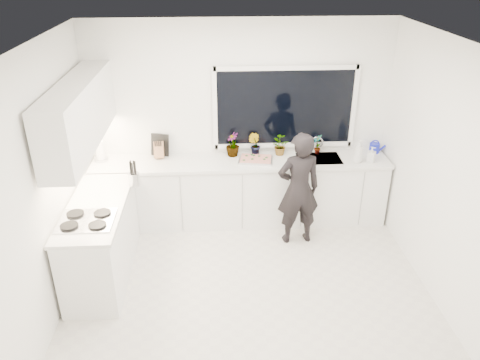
{
  "coord_description": "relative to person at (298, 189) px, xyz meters",
  "views": [
    {
      "loc": [
        -0.35,
        -4.22,
        3.45
      ],
      "look_at": [
        -0.07,
        0.4,
        1.15
      ],
      "focal_mm": 35.0,
      "sensor_mm": 36.0,
      "label": 1
    }
  ],
  "objects": [
    {
      "name": "faucet",
      "position": [
        0.36,
        0.75,
        0.28
      ],
      "size": [
        0.03,
        0.03,
        0.22
      ],
      "primitive_type": "cylinder",
      "color": "silver",
      "rests_on": "countertop_back"
    },
    {
      "name": "watering_can",
      "position": [
        1.16,
        0.71,
        0.23
      ],
      "size": [
        0.16,
        0.16,
        0.13
      ],
      "primitive_type": "cylinder",
      "rotation": [
        0.0,
        0.0,
        -0.19
      ],
      "color": "#141DC0",
      "rests_on": "countertop_back"
    },
    {
      "name": "upper_cabinets",
      "position": [
        -2.48,
        -0.2,
        1.1
      ],
      "size": [
        0.34,
        2.1,
        0.7
      ],
      "primitive_type": "cube",
      "color": "white",
      "rests_on": "wall_left"
    },
    {
      "name": "wall_left",
      "position": [
        -2.7,
        -0.9,
        0.6
      ],
      "size": [
        0.02,
        3.5,
        2.7
      ],
      "primitive_type": "cube",
      "color": "white",
      "rests_on": "ground"
    },
    {
      "name": "ceiling",
      "position": [
        -0.69,
        -0.9,
        1.96
      ],
      "size": [
        4.0,
        3.5,
        0.02
      ],
      "primitive_type": "cube",
      "color": "white",
      "rests_on": "wall_back"
    },
    {
      "name": "person",
      "position": [
        0.0,
        0.0,
        0.0
      ],
      "size": [
        0.59,
        0.42,
        1.5
      ],
      "primitive_type": "imported",
      "rotation": [
        0.0,
        0.0,
        3.26
      ],
      "color": "black",
      "rests_on": "floor"
    },
    {
      "name": "sink",
      "position": [
        0.36,
        0.55,
        0.12
      ],
      "size": [
        0.58,
        0.42,
        0.14
      ],
      "primitive_type": "cube",
      "color": "silver",
      "rests_on": "countertop_back"
    },
    {
      "name": "pizza",
      "position": [
        -0.49,
        0.52,
        0.2
      ],
      "size": [
        0.44,
        0.35,
        0.01
      ],
      "primitive_type": "cube",
      "rotation": [
        0.0,
        0.0,
        -0.17
      ],
      "color": "red",
      "rests_on": "pizza_tray"
    },
    {
      "name": "window",
      "position": [
        -0.09,
        0.83,
        0.8
      ],
      "size": [
        1.8,
        0.02,
        1.0
      ],
      "primitive_type": "cube",
      "color": "black",
      "rests_on": "wall_back"
    },
    {
      "name": "base_cabinets_left",
      "position": [
        -2.36,
        -0.55,
        -0.31
      ],
      "size": [
        0.58,
        1.6,
        0.88
      ],
      "primitive_type": "cube",
      "color": "white",
      "rests_on": "floor"
    },
    {
      "name": "stovetop",
      "position": [
        -2.38,
        -0.9,
        0.18
      ],
      "size": [
        0.56,
        0.48,
        0.03
      ],
      "primitive_type": "cube",
      "color": "black",
      "rests_on": "countertop_left"
    },
    {
      "name": "picture_frame_small",
      "position": [
        -1.77,
        0.79,
        0.32
      ],
      "size": [
        0.25,
        0.09,
        0.3
      ],
      "primitive_type": "cube",
      "rotation": [
        0.0,
        0.0,
        -0.29
      ],
      "color": "black",
      "rests_on": "countertop_back"
    },
    {
      "name": "herb_plants",
      "position": [
        -0.37,
        0.71,
        0.31
      ],
      "size": [
        1.32,
        0.3,
        0.33
      ],
      "color": "#26662D",
      "rests_on": "countertop_back"
    },
    {
      "name": "base_cabinets_back",
      "position": [
        -0.69,
        0.55,
        -0.31
      ],
      "size": [
        3.92,
        0.58,
        0.88
      ],
      "primitive_type": "cube",
      "color": "white",
      "rests_on": "floor"
    },
    {
      "name": "picture_frame_large",
      "position": [
        -1.78,
        0.79,
        0.31
      ],
      "size": [
        0.22,
        0.08,
        0.28
      ],
      "primitive_type": "cube",
      "rotation": [
        0.0,
        0.0,
        -0.28
      ],
      "color": "black",
      "rests_on": "countertop_back"
    },
    {
      "name": "pizza_tray",
      "position": [
        -0.49,
        0.52,
        0.18
      ],
      "size": [
        0.49,
        0.39,
        0.03
      ],
      "primitive_type": "cube",
      "rotation": [
        0.0,
        0.0,
        -0.17
      ],
      "color": "silver",
      "rests_on": "countertop_back"
    },
    {
      "name": "soap_bottles",
      "position": [
        0.89,
        0.4,
        0.31
      ],
      "size": [
        0.33,
        0.16,
        0.32
      ],
      "color": "#D8BF66",
      "rests_on": "countertop_back"
    },
    {
      "name": "countertop_back",
      "position": [
        -0.69,
        0.54,
        0.15
      ],
      "size": [
        3.94,
        0.62,
        0.04
      ],
      "primitive_type": "cube",
      "color": "silver",
      "rests_on": "base_cabinets_back"
    },
    {
      "name": "utensil_crock",
      "position": [
        -2.0,
        -0.1,
        0.25
      ],
      "size": [
        0.15,
        0.15,
        0.16
      ],
      "primitive_type": "cylinder",
      "rotation": [
        0.0,
        0.0,
        -0.21
      ],
      "color": "#AEADB2",
      "rests_on": "countertop_left"
    },
    {
      "name": "paper_towel_roll",
      "position": [
        -2.54,
        0.65,
        0.3
      ],
      "size": [
        0.14,
        0.14,
        0.26
      ],
      "primitive_type": "cylinder",
      "rotation": [
        0.0,
        0.0,
        -0.37
      ],
      "color": "silver",
      "rests_on": "countertop_back"
    },
    {
      "name": "countertop_left",
      "position": [
        -2.36,
        -0.55,
        0.15
      ],
      "size": [
        0.62,
        1.6,
        0.04
      ],
      "primitive_type": "cube",
      "color": "silver",
      "rests_on": "base_cabinets_left"
    },
    {
      "name": "knife_block",
      "position": [
        -1.77,
        0.69,
        0.28
      ],
      "size": [
        0.13,
        0.11,
        0.22
      ],
      "primitive_type": "cube",
      "rotation": [
        0.0,
        0.0,
        0.05
      ],
      "color": "#9F6A4A",
      "rests_on": "countertop_back"
    },
    {
      "name": "floor",
      "position": [
        -0.69,
        -0.9,
        -0.76
      ],
      "size": [
        4.0,
        3.5,
        0.02
      ],
      "primitive_type": "cube",
      "color": "beige",
      "rests_on": "ground"
    },
    {
      "name": "wall_back",
      "position": [
        -0.69,
        0.86,
        0.6
      ],
      "size": [
        4.0,
        0.02,
        2.7
      ],
      "primitive_type": "cube",
      "color": "white",
      "rests_on": "ground"
    },
    {
      "name": "wall_right",
      "position": [
        1.32,
        -0.9,
        0.6
      ],
      "size": [
        0.02,
        3.5,
        2.7
      ],
      "primitive_type": "cube",
      "color": "white",
      "rests_on": "ground"
    }
  ]
}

